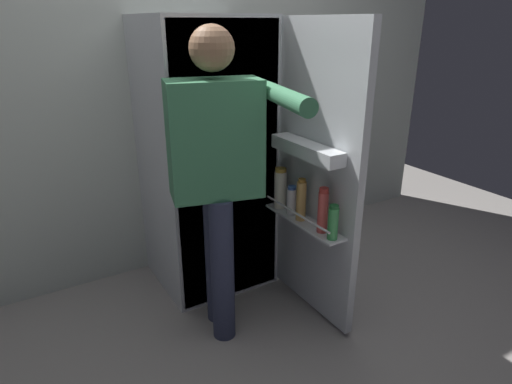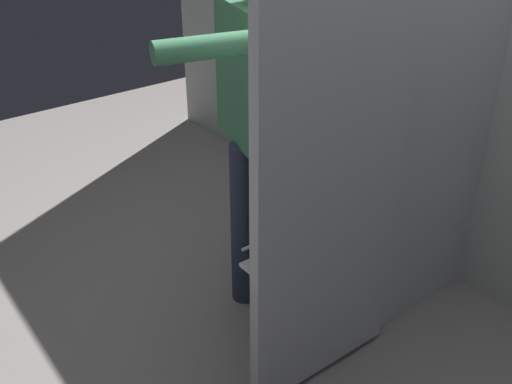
{
  "view_description": "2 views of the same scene",
  "coord_description": "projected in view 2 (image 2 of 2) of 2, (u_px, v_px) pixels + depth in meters",
  "views": [
    {
      "loc": [
        -1.06,
        -1.8,
        1.6
      ],
      "look_at": [
        -0.01,
        -0.06,
        0.8
      ],
      "focal_mm": 30.76,
      "sensor_mm": 36.0,
      "label": 1
    },
    {
      "loc": [
        1.61,
        -1.35,
        1.86
      ],
      "look_at": [
        0.0,
        -0.13,
        0.69
      ],
      "focal_mm": 42.4,
      "sensor_mm": 36.0,
      "label": 2
    }
  ],
  "objects": [
    {
      "name": "ground_plane",
      "position": [
        279.0,
        315.0,
        2.75
      ],
      "size": [
        6.1,
        6.1,
        0.0
      ],
      "primitive_type": "plane",
      "color": "gray"
    },
    {
      "name": "person",
      "position": [
        262.0,
        106.0,
        2.41
      ],
      "size": [
        0.55,
        0.8,
        1.59
      ],
      "color": "#2D334C",
      "rests_on": "ground_plane"
    },
    {
      "name": "refrigerator",
      "position": [
        378.0,
        124.0,
        2.59
      ],
      "size": [
        0.71,
        1.28,
        1.63
      ],
      "color": "silver",
      "rests_on": "ground_plane"
    }
  ]
}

